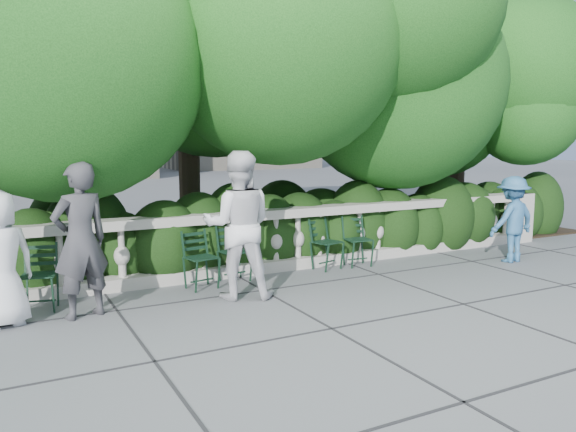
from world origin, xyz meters
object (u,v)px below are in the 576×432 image
chair_a (39,314)px  person_older_blue (512,219)px  chair_b (240,283)px  person_casual_man (238,225)px  chair_e (333,271)px  chair_f (362,268)px  person_woman_grey (80,241)px  chair_c (207,291)px

chair_a → person_older_blue: (7.45, -0.64, 0.74)m
chair_a → person_older_blue: person_older_blue is taller
chair_b → person_casual_man: 1.23m
chair_a → chair_e: size_ratio=1.00×
chair_a → person_older_blue: 7.52m
chair_e → chair_f: size_ratio=1.00×
person_casual_man → person_older_blue: bearing=-158.8°
chair_a → chair_f: (4.90, 0.17, 0.00)m
chair_e → person_older_blue: person_older_blue is taller
chair_a → person_woman_grey: (0.47, -0.38, 0.93)m
chair_b → chair_f: bearing=-9.1°
chair_f → person_older_blue: 2.78m
chair_e → person_woman_grey: (-3.90, -0.60, 0.93)m
person_casual_man → person_older_blue: (5.01, -0.17, -0.24)m
chair_a → chair_e: same height
person_older_blue → chair_f: bearing=-19.3°
chair_e → person_casual_man: bearing=-175.7°
chair_a → chair_f: 4.90m
person_older_blue → chair_e: bearing=-17.2°
chair_f → chair_a: bearing=-171.5°
chair_b → person_older_blue: (4.71, -0.85, 0.74)m
chair_a → person_casual_man: size_ratio=0.43×
chair_a → chair_f: same height
chair_e → person_older_blue: bearing=-30.9°
chair_e → chair_f: same height
chair_f → person_woman_grey: size_ratio=0.45×
chair_b → chair_e: same height
chair_f → person_woman_grey: bearing=-166.3°
chair_f → person_older_blue: (2.55, -0.81, 0.74)m
chair_c → person_casual_man: size_ratio=0.43×
chair_c → chair_a: bearing=170.5°
chair_c → chair_f: bearing=-7.5°
chair_e → chair_b: bearing=165.2°
chair_c → chair_e: same height
chair_c → person_older_blue: size_ratio=0.57×
chair_c → chair_e: (2.21, 0.19, 0.00)m
chair_c → person_casual_man: (0.28, -0.50, 0.98)m
chair_b → person_older_blue: 4.84m
chair_c → person_woman_grey: (-1.70, -0.41, 0.93)m
chair_f → person_woman_grey: 4.56m
person_older_blue → chair_c: bearing=-8.9°
chair_b → person_casual_man: size_ratio=0.43×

